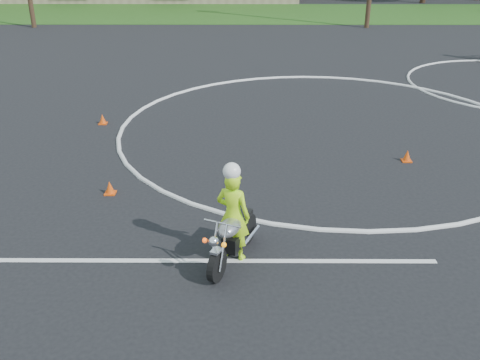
{
  "coord_description": "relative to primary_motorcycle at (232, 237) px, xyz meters",
  "views": [
    {
      "loc": [
        -2.44,
        -11.96,
        5.33
      ],
      "look_at": [
        -2.48,
        -2.95,
        1.1
      ],
      "focal_mm": 40.0,
      "sensor_mm": 36.0,
      "label": 1
    }
  ],
  "objects": [
    {
      "name": "traffic_cones",
      "position": [
        5.6,
        6.52,
        -0.35
      ],
      "size": [
        19.56,
        10.78,
        0.3
      ],
      "color": "#E64A0C",
      "rests_on": "ground"
    },
    {
      "name": "course_markings",
      "position": [
        4.78,
        8.34,
        -0.48
      ],
      "size": [
        19.05,
        19.05,
        0.12
      ],
      "color": "silver",
      "rests_on": "ground"
    },
    {
      "name": "primary_motorcycle",
      "position": [
        0.0,
        0.0,
        0.0
      ],
      "size": [
        0.98,
        1.79,
        1.0
      ],
      "rotation": [
        0.0,
        0.0,
        -0.4
      ],
      "color": "black",
      "rests_on": "ground"
    },
    {
      "name": "grass_strip",
      "position": [
        2.61,
        30.99,
        -0.47
      ],
      "size": [
        120.0,
        10.0,
        0.02
      ],
      "primitive_type": "cube",
      "color": "#1E4714",
      "rests_on": "ground"
    },
    {
      "name": "rider_primary_grp",
      "position": [
        0.01,
        0.13,
        0.41
      ],
      "size": [
        0.72,
        0.61,
        1.85
      ],
      "rotation": [
        0.0,
        0.0,
        -0.4
      ],
      "color": "#BCFF1A",
      "rests_on": "ground"
    },
    {
      "name": "ground",
      "position": [
        2.61,
        3.99,
        -0.48
      ],
      "size": [
        120.0,
        120.0,
        0.0
      ],
      "primitive_type": "plane",
      "color": "black",
      "rests_on": "ground"
    }
  ]
}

